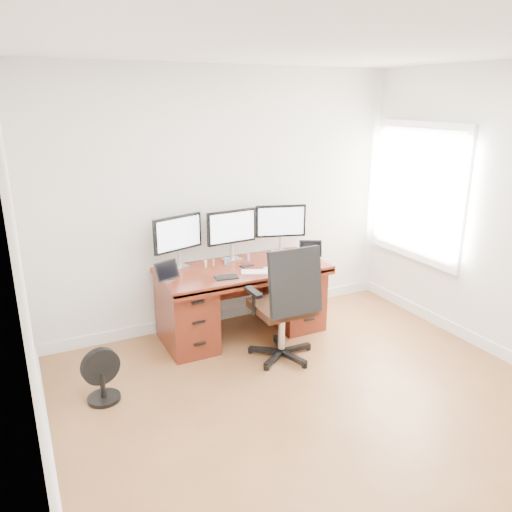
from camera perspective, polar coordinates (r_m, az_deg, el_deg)
name	(u,v)px	position (r m, az deg, el deg)	size (l,w,h in m)	color
ground	(345,431)	(4.01, 10.12, -19.12)	(4.50, 4.50, 0.00)	brown
back_wall	(224,200)	(5.28, -3.63, 6.36)	(4.00, 0.10, 2.70)	white
desk	(242,298)	(5.19, -1.63, -4.78)	(1.70, 0.80, 0.75)	#5C2012
office_chair	(284,323)	(4.70, 3.26, -7.64)	(0.65, 0.62, 1.14)	black
floor_fan	(102,376)	(4.35, -17.21, -12.99)	(0.32, 0.27, 0.46)	black
monitor_left	(178,235)	(4.98, -8.91, 2.37)	(0.53, 0.20, 0.53)	silver
monitor_center	(232,229)	(5.18, -2.79, 3.14)	(0.55, 0.15, 0.53)	silver
monitor_right	(281,223)	(5.43, 2.83, 3.82)	(0.54, 0.19, 0.53)	silver
tablet_left	(167,272)	(4.71, -10.10, -1.81)	(0.25, 0.14, 0.19)	silver
tablet_right	(311,250)	(5.33, 6.30, 0.67)	(0.24, 0.17, 0.19)	silver
keyboard	(257,272)	(4.87, 0.10, -1.84)	(0.30, 0.13, 0.01)	white
trackpad	(273,269)	(4.97, 1.95, -1.46)	(0.14, 0.14, 0.01)	silver
drawing_tablet	(226,277)	(4.75, -3.40, -2.41)	(0.22, 0.14, 0.01)	black
phone	(247,266)	(5.06, -1.06, -1.10)	(0.14, 0.07, 0.01)	black
figurine_yellow	(206,263)	(5.03, -5.79, -0.85)	(0.03, 0.03, 0.08)	tan
figurine_brown	(213,262)	(5.06, -4.90, -0.71)	(0.03, 0.03, 0.08)	#915B36
figurine_blue	(226,260)	(5.11, -3.49, -0.50)	(0.03, 0.03, 0.08)	#5098EC
figurine_purple	(248,257)	(5.21, -0.89, -0.11)	(0.03, 0.03, 0.08)	#BF75E6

